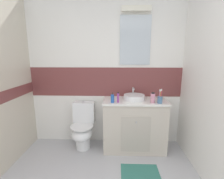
# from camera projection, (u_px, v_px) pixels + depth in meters

# --- Properties ---
(wall_back_tiled) EXTENTS (3.20, 0.20, 2.50)m
(wall_back_tiled) POSITION_uv_depth(u_px,v_px,m) (106.00, 72.00, 2.85)
(wall_back_tiled) COLOR white
(wall_back_tiled) RESTS_ON ground_plane
(vanity_cabinet) EXTENTS (1.02, 0.51, 0.85)m
(vanity_cabinet) POSITION_uv_depth(u_px,v_px,m) (134.00, 124.00, 2.72)
(vanity_cabinet) COLOR beige
(vanity_cabinet) RESTS_ON ground_plane
(sink_basin) EXTENTS (0.34, 0.38, 0.17)m
(sink_basin) POSITION_uv_depth(u_px,v_px,m) (134.00, 97.00, 2.65)
(sink_basin) COLOR white
(sink_basin) RESTS_ON vanity_cabinet
(toilet) EXTENTS (0.37, 0.50, 0.78)m
(toilet) POSITION_uv_depth(u_px,v_px,m) (83.00, 127.00, 2.77)
(toilet) COLOR white
(toilet) RESTS_ON ground_plane
(toothbrush_cup) EXTENTS (0.07, 0.07, 0.22)m
(toothbrush_cup) POSITION_uv_depth(u_px,v_px,m) (160.00, 99.00, 2.44)
(toothbrush_cup) COLOR #4C7299
(toothbrush_cup) RESTS_ON vanity_cabinet
(soap_dispenser) EXTENTS (0.05, 0.05, 0.17)m
(soap_dispenser) POSITION_uv_depth(u_px,v_px,m) (112.00, 98.00, 2.48)
(soap_dispenser) COLOR #2659B2
(soap_dispenser) RESTS_ON vanity_cabinet
(mouthwash_bottle) EXTENTS (0.07, 0.07, 0.16)m
(mouthwash_bottle) POSITION_uv_depth(u_px,v_px,m) (153.00, 98.00, 2.46)
(mouthwash_bottle) COLOR pink
(mouthwash_bottle) RESTS_ON vanity_cabinet
(toothpaste_tube_upright) EXTENTS (0.03, 0.03, 0.16)m
(toothpaste_tube_upright) POSITION_uv_depth(u_px,v_px,m) (118.00, 98.00, 2.48)
(toothpaste_tube_upright) COLOR #993F99
(toothpaste_tube_upright) RESTS_ON vanity_cabinet
(bath_mat) EXTENTS (0.51, 0.35, 0.01)m
(bath_mat) POSITION_uv_depth(u_px,v_px,m) (140.00, 173.00, 2.20)
(bath_mat) COLOR #337266
(bath_mat) RESTS_ON ground_plane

